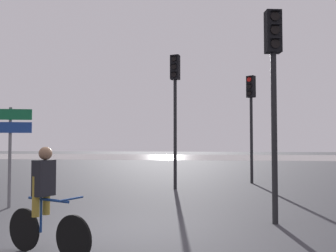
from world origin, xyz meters
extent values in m
plane|color=#333338|center=(0.00, 0.00, 0.00)|extent=(120.00, 120.00, 0.00)
cube|color=gray|center=(0.00, 36.17, 0.00)|extent=(80.00, 16.00, 0.01)
cylinder|color=black|center=(3.47, 9.06, 1.77)|extent=(0.12, 0.12, 3.55)
cube|color=black|center=(3.47, 9.06, 4.00)|extent=(0.40, 0.39, 0.90)
cylinder|color=red|center=(3.39, 8.96, 4.29)|extent=(0.17, 0.14, 0.19)
cube|color=black|center=(3.38, 8.94, 4.40)|extent=(0.22, 0.21, 0.02)
cylinder|color=black|center=(3.39, 8.96, 4.00)|extent=(0.17, 0.14, 0.19)
cube|color=black|center=(3.38, 8.94, 4.11)|extent=(0.22, 0.21, 0.02)
cylinder|color=black|center=(3.39, 8.96, 3.71)|extent=(0.17, 0.14, 0.19)
cube|color=black|center=(3.38, 8.94, 3.82)|extent=(0.22, 0.21, 0.02)
cylinder|color=black|center=(0.54, 6.76, 1.99)|extent=(0.12, 0.12, 3.97)
cube|color=black|center=(0.54, 6.76, 4.42)|extent=(0.37, 0.31, 0.90)
cylinder|color=black|center=(0.51, 6.63, 4.71)|extent=(0.19, 0.07, 0.19)
cube|color=black|center=(0.50, 6.61, 4.82)|extent=(0.21, 0.16, 0.02)
cylinder|color=black|center=(0.51, 6.63, 4.42)|extent=(0.19, 0.07, 0.19)
cube|color=black|center=(0.50, 6.61, 4.53)|extent=(0.21, 0.16, 0.02)
cylinder|color=black|center=(0.51, 6.63, 4.13)|extent=(0.19, 0.07, 0.19)
cube|color=black|center=(0.50, 6.61, 4.24)|extent=(0.21, 0.16, 0.02)
cylinder|color=black|center=(3.20, 1.31, 1.79)|extent=(0.12, 0.12, 3.57)
cube|color=black|center=(3.20, 1.31, 4.02)|extent=(0.36, 0.29, 0.90)
cylinder|color=black|center=(3.23, 1.18, 4.31)|extent=(0.19, 0.06, 0.19)
cube|color=black|center=(3.23, 1.16, 4.42)|extent=(0.21, 0.15, 0.02)
cylinder|color=black|center=(3.23, 1.18, 4.02)|extent=(0.19, 0.06, 0.19)
cube|color=black|center=(3.23, 1.16, 4.13)|extent=(0.21, 0.15, 0.02)
cylinder|color=black|center=(3.23, 1.18, 3.73)|extent=(0.19, 0.06, 0.19)
cube|color=black|center=(3.23, 1.16, 3.84)|extent=(0.21, 0.15, 0.02)
cylinder|color=slate|center=(-3.32, 2.43, 1.30)|extent=(0.08, 0.08, 2.60)
cube|color=#116038|center=(-3.31, 2.38, 2.41)|extent=(1.07, 0.32, 0.28)
cube|color=navy|center=(-3.31, 2.38, 2.07)|extent=(1.07, 0.32, 0.28)
cylinder|color=black|center=(-0.02, -1.58, 0.33)|extent=(0.62, 0.30, 0.66)
cylinder|color=black|center=(-0.98, -1.16, 0.33)|extent=(0.62, 0.30, 0.66)
cylinder|color=navy|center=(-0.50, -1.37, 0.83)|extent=(0.79, 0.37, 0.04)
cylinder|color=navy|center=(-0.64, -1.31, 0.61)|extent=(0.04, 0.04, 0.55)
cylinder|color=navy|center=(-0.06, -1.56, 0.88)|extent=(0.21, 0.43, 0.03)
cylinder|color=olive|center=(-0.68, -1.40, 0.88)|extent=(0.11, 0.11, 0.60)
cylinder|color=olive|center=(-0.60, -1.22, 0.88)|extent=(0.11, 0.11, 0.60)
cube|color=black|center=(-0.59, -1.33, 1.15)|extent=(0.30, 0.35, 0.54)
sphere|color=#846047|center=(-0.56, -1.34, 1.52)|extent=(0.20, 0.20, 0.20)
camera|label=1|loc=(1.97, -6.71, 1.69)|focal=40.00mm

